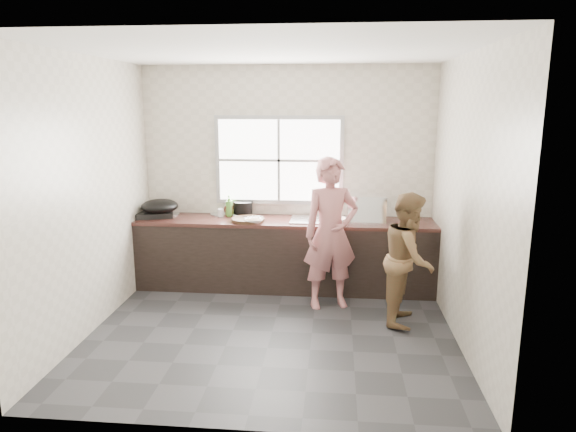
# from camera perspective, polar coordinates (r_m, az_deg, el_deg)

# --- Properties ---
(floor) EXTENTS (3.60, 3.20, 0.01)m
(floor) POSITION_cam_1_polar(r_m,az_deg,el_deg) (5.29, -1.78, -12.76)
(floor) COLOR #2C2C2E
(floor) RESTS_ON ground
(ceiling) EXTENTS (3.60, 3.20, 0.01)m
(ceiling) POSITION_cam_1_polar(r_m,az_deg,el_deg) (4.81, -2.00, 17.91)
(ceiling) COLOR silver
(ceiling) RESTS_ON wall_back
(wall_back) EXTENTS (3.60, 0.01, 2.70)m
(wall_back) POSITION_cam_1_polar(r_m,az_deg,el_deg) (6.44, -0.10, 4.45)
(wall_back) COLOR beige
(wall_back) RESTS_ON ground
(wall_left) EXTENTS (0.01, 3.20, 2.70)m
(wall_left) POSITION_cam_1_polar(r_m,az_deg,el_deg) (5.40, -21.27, 2.03)
(wall_left) COLOR beige
(wall_left) RESTS_ON ground
(wall_right) EXTENTS (0.01, 3.20, 2.70)m
(wall_right) POSITION_cam_1_polar(r_m,az_deg,el_deg) (4.98, 19.21, 1.37)
(wall_right) COLOR beige
(wall_right) RESTS_ON ground
(wall_front) EXTENTS (3.60, 0.01, 2.70)m
(wall_front) POSITION_cam_1_polar(r_m,az_deg,el_deg) (3.32, -5.34, -3.26)
(wall_front) COLOR silver
(wall_front) RESTS_ON ground
(cabinet) EXTENTS (3.60, 0.62, 0.82)m
(cabinet) POSITION_cam_1_polar(r_m,az_deg,el_deg) (6.34, -0.36, -4.39)
(cabinet) COLOR black
(cabinet) RESTS_ON floor
(countertop) EXTENTS (3.60, 0.64, 0.04)m
(countertop) POSITION_cam_1_polar(r_m,az_deg,el_deg) (6.23, -0.37, -0.60)
(countertop) COLOR #331914
(countertop) RESTS_ON cabinet
(sink) EXTENTS (0.55, 0.45, 0.02)m
(sink) POSITION_cam_1_polar(r_m,az_deg,el_deg) (6.20, 2.85, -0.45)
(sink) COLOR silver
(sink) RESTS_ON countertop
(faucet) EXTENTS (0.02, 0.02, 0.30)m
(faucet) POSITION_cam_1_polar(r_m,az_deg,el_deg) (6.36, 2.95, 1.23)
(faucet) COLOR silver
(faucet) RESTS_ON countertop
(window_frame) EXTENTS (1.60, 0.05, 1.10)m
(window_frame) POSITION_cam_1_polar(r_m,az_deg,el_deg) (6.41, -1.00, 6.21)
(window_frame) COLOR #9EA0A5
(window_frame) RESTS_ON wall_back
(window_glazing) EXTENTS (1.50, 0.01, 1.00)m
(window_glazing) POSITION_cam_1_polar(r_m,az_deg,el_deg) (6.39, -1.03, 6.19)
(window_glazing) COLOR white
(window_glazing) RESTS_ON window_frame
(woman) EXTENTS (0.66, 0.54, 1.57)m
(woman) POSITION_cam_1_polar(r_m,az_deg,el_deg) (5.68, 4.77, -2.50)
(woman) COLOR #B66D6E
(woman) RESTS_ON floor
(person_side) EXTENTS (0.66, 0.77, 1.37)m
(person_side) POSITION_cam_1_polar(r_m,az_deg,el_deg) (5.42, 13.30, -4.61)
(person_side) COLOR brown
(person_side) RESTS_ON floor
(cutting_board) EXTENTS (0.48, 0.48, 0.04)m
(cutting_board) POSITION_cam_1_polar(r_m,az_deg,el_deg) (6.16, -4.46, -0.41)
(cutting_board) COLOR black
(cutting_board) RESTS_ON countertop
(cleaver) EXTENTS (0.25, 0.20, 0.01)m
(cleaver) POSITION_cam_1_polar(r_m,az_deg,el_deg) (6.18, -3.93, -0.14)
(cleaver) COLOR silver
(cleaver) RESTS_ON cutting_board
(bowl_mince) EXTENTS (0.27, 0.27, 0.05)m
(bowl_mince) POSITION_cam_1_polar(r_m,az_deg,el_deg) (6.06, -3.84, -0.55)
(bowl_mince) COLOR silver
(bowl_mince) RESTS_ON countertop
(bowl_crabs) EXTENTS (0.27, 0.27, 0.07)m
(bowl_crabs) POSITION_cam_1_polar(r_m,az_deg,el_deg) (5.98, 5.20, -0.68)
(bowl_crabs) COLOR white
(bowl_crabs) RESTS_ON countertop
(bowl_held) EXTENTS (0.23, 0.23, 0.06)m
(bowl_held) POSITION_cam_1_polar(r_m,az_deg,el_deg) (5.98, 5.07, -0.71)
(bowl_held) COLOR silver
(bowl_held) RESTS_ON countertop
(black_pot) EXTENTS (0.25, 0.25, 0.17)m
(black_pot) POSITION_cam_1_polar(r_m,az_deg,el_deg) (6.50, -5.02, 0.86)
(black_pot) COLOR black
(black_pot) RESTS_ON countertop
(plate_food) EXTENTS (0.22, 0.22, 0.02)m
(plate_food) POSITION_cam_1_polar(r_m,az_deg,el_deg) (6.48, -5.42, 0.12)
(plate_food) COLOR white
(plate_food) RESTS_ON countertop
(bottle_green) EXTENTS (0.12, 0.12, 0.27)m
(bottle_green) POSITION_cam_1_polar(r_m,az_deg,el_deg) (6.43, -6.55, 1.15)
(bottle_green) COLOR #42842B
(bottle_green) RESTS_ON countertop
(bottle_brown_tall) EXTENTS (0.09, 0.09, 0.18)m
(bottle_brown_tall) POSITION_cam_1_polar(r_m,az_deg,el_deg) (6.46, -6.54, 0.79)
(bottle_brown_tall) COLOR #3F1A0F
(bottle_brown_tall) RESTS_ON countertop
(bottle_brown_short) EXTENTS (0.16, 0.16, 0.17)m
(bottle_brown_short) POSITION_cam_1_polar(r_m,az_deg,el_deg) (6.54, -6.52, 0.90)
(bottle_brown_short) COLOR #3D190F
(bottle_brown_short) RESTS_ON countertop
(glass_jar) EXTENTS (0.09, 0.09, 0.10)m
(glass_jar) POSITION_cam_1_polar(r_m,az_deg,el_deg) (6.43, -7.51, 0.35)
(glass_jar) COLOR silver
(glass_jar) RESTS_ON countertop
(burner) EXTENTS (0.55, 0.55, 0.07)m
(burner) POSITION_cam_1_polar(r_m,az_deg,el_deg) (6.65, -14.58, 0.30)
(burner) COLOR black
(burner) RESTS_ON countertop
(wok) EXTENTS (0.58, 0.58, 0.17)m
(wok) POSITION_cam_1_polar(r_m,az_deg,el_deg) (6.51, -14.06, 1.07)
(wok) COLOR black
(wok) RESTS_ON burner
(dish_rack) EXTENTS (0.45, 0.33, 0.33)m
(dish_rack) POSITION_cam_1_polar(r_m,az_deg,el_deg) (6.14, 8.76, 0.83)
(dish_rack) COLOR white
(dish_rack) RESTS_ON countertop
(pot_lid_left) EXTENTS (0.35, 0.35, 0.01)m
(pot_lid_left) POSITION_cam_1_polar(r_m,az_deg,el_deg) (6.68, -13.08, 0.20)
(pot_lid_left) COLOR silver
(pot_lid_left) RESTS_ON countertop
(pot_lid_right) EXTENTS (0.30, 0.30, 0.01)m
(pot_lid_right) POSITION_cam_1_polar(r_m,az_deg,el_deg) (6.58, -7.40, 0.23)
(pot_lid_right) COLOR silver
(pot_lid_right) RESTS_ON countertop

